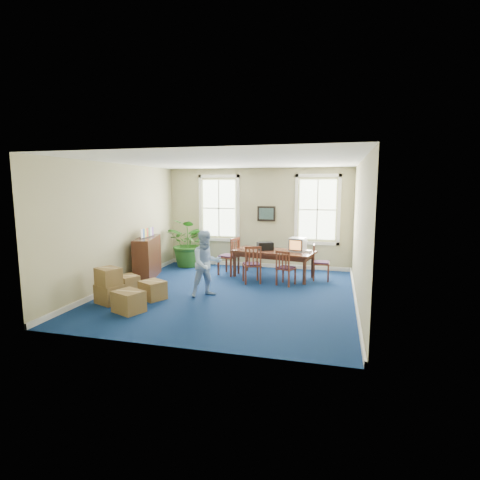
% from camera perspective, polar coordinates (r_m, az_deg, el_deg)
% --- Properties ---
extents(floor, '(6.50, 6.50, 0.00)m').
position_cam_1_polar(floor, '(9.34, -1.53, -8.10)').
color(floor, navy).
rests_on(floor, ground).
extents(ceiling, '(6.50, 6.50, 0.00)m').
position_cam_1_polar(ceiling, '(8.99, -1.61, 11.89)').
color(ceiling, white).
rests_on(ceiling, ground).
extents(wall_back, '(6.50, 0.00, 6.50)m').
position_cam_1_polar(wall_back, '(12.17, 2.68, 3.36)').
color(wall_back, tan).
rests_on(wall_back, ground).
extents(wall_front, '(6.50, 0.00, 6.50)m').
position_cam_1_polar(wall_front, '(6.00, -10.21, -1.70)').
color(wall_front, tan).
rests_on(wall_front, ground).
extents(wall_left, '(0.00, 6.50, 6.50)m').
position_cam_1_polar(wall_left, '(10.27, -17.89, 2.09)').
color(wall_left, tan).
rests_on(wall_left, ground).
extents(wall_right, '(0.00, 6.50, 6.50)m').
position_cam_1_polar(wall_right, '(8.69, 17.80, 1.06)').
color(wall_right, tan).
rests_on(wall_right, ground).
extents(baseboard_back, '(6.00, 0.04, 0.12)m').
position_cam_1_polar(baseboard_back, '(12.36, 2.61, -3.78)').
color(baseboard_back, white).
rests_on(baseboard_back, ground).
extents(baseboard_left, '(0.04, 6.50, 0.12)m').
position_cam_1_polar(baseboard_left, '(10.51, -17.38, -6.28)').
color(baseboard_left, white).
rests_on(baseboard_left, ground).
extents(baseboard_right, '(0.04, 6.50, 0.12)m').
position_cam_1_polar(baseboard_right, '(9.00, 17.18, -8.71)').
color(baseboard_right, white).
rests_on(baseboard_right, ground).
extents(window_left, '(1.40, 0.12, 2.20)m').
position_cam_1_polar(window_left, '(12.46, -3.21, 4.85)').
color(window_left, white).
rests_on(window_left, ground).
extents(window_right, '(1.40, 0.12, 2.20)m').
position_cam_1_polar(window_right, '(11.88, 11.71, 4.54)').
color(window_right, white).
rests_on(window_right, ground).
extents(wall_picture, '(0.58, 0.06, 0.48)m').
position_cam_1_polar(wall_picture, '(12.05, 4.04, 4.02)').
color(wall_picture, black).
rests_on(wall_picture, ground).
extents(conference_table, '(2.46, 1.47, 0.78)m').
position_cam_1_polar(conference_table, '(10.90, 5.12, -3.64)').
color(conference_table, '#4A2518').
rests_on(conference_table, ground).
extents(crt_tv, '(0.51, 0.54, 0.39)m').
position_cam_1_polar(crt_tv, '(10.76, 8.77, -0.69)').
color(crt_tv, '#B7B7BC').
rests_on(crt_tv, conference_table).
extents(game_console, '(0.20, 0.23, 0.05)m').
position_cam_1_polar(game_console, '(10.71, 10.38, -1.68)').
color(game_console, white).
rests_on(game_console, conference_table).
extents(equipment_bag, '(0.53, 0.45, 0.23)m').
position_cam_1_polar(equipment_bag, '(10.91, 3.84, -0.93)').
color(equipment_bag, black).
rests_on(equipment_bag, conference_table).
extents(chair_near_left, '(0.61, 0.61, 1.04)m').
position_cam_1_polar(chair_near_left, '(10.21, 1.79, -3.69)').
color(chair_near_left, maroon).
rests_on(chair_near_left, ground).
extents(chair_near_right, '(0.54, 0.54, 0.94)m').
position_cam_1_polar(chair_near_right, '(10.06, 7.03, -4.20)').
color(chair_near_right, maroon).
rests_on(chair_near_right, ground).
extents(chair_end_left, '(0.63, 0.63, 1.12)m').
position_cam_1_polar(chair_end_left, '(11.17, -1.76, -2.44)').
color(chair_end_left, maroon).
rests_on(chair_end_left, ground).
extents(chair_end_right, '(0.47, 0.47, 1.01)m').
position_cam_1_polar(chair_end_right, '(10.75, 12.29, -3.35)').
color(chair_end_right, maroon).
rests_on(chair_end_right, ground).
extents(man, '(0.98, 0.96, 1.59)m').
position_cam_1_polar(man, '(8.96, -5.13, -3.61)').
color(man, '#99B7E5').
rests_on(man, ground).
extents(credenza, '(0.85, 1.65, 1.25)m').
position_cam_1_polar(credenza, '(11.10, -13.92, -2.41)').
color(credenza, '#4A2518').
rests_on(credenza, ground).
extents(brochure_rack, '(0.16, 0.66, 0.29)m').
position_cam_1_polar(brochure_rack, '(10.97, -13.95, 1.53)').
color(brochure_rack, '#99999E').
rests_on(brochure_rack, credenza).
extents(potted_plant, '(1.80, 1.70, 1.58)m').
position_cam_1_polar(potted_plant, '(12.33, -7.71, -0.44)').
color(potted_plant, '#255B1A').
rests_on(potted_plant, ground).
extents(cardboard_boxes, '(1.98, 1.98, 0.85)m').
position_cam_1_polar(cardboard_boxes, '(8.93, -17.83, -6.41)').
color(cardboard_boxes, olive).
rests_on(cardboard_boxes, ground).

